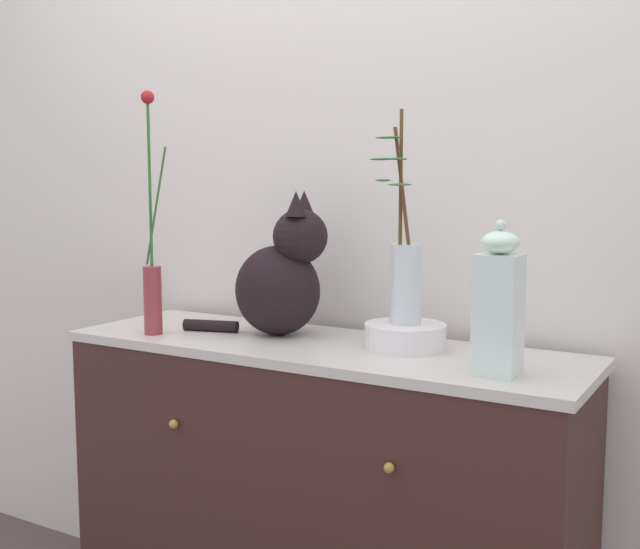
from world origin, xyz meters
The scene contains 7 objects.
wall_back centered at (0.00, 0.29, 1.30)m, with size 4.40×0.08×2.60m, color silver.
sideboard centered at (0.00, 0.00, 0.46)m, with size 1.38×0.45×0.92m.
cat_sitting centered at (-0.14, 0.05, 1.08)m, with size 0.41×0.25×0.39m.
vase_slim_green centered at (-0.46, -0.12, 1.08)m, with size 0.09×0.05×0.66m.
bowl_porcelain centered at (0.22, 0.05, 0.95)m, with size 0.20×0.20×0.06m, color white.
vase_glass_clear centered at (0.21, 0.05, 1.11)m, with size 0.13×0.13×0.53m.
jar_lidded_porcelain centered at (0.50, -0.09, 1.08)m, with size 0.09×0.09×0.34m.
Camera 1 is at (1.00, -1.72, 1.34)m, focal length 43.86 mm.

